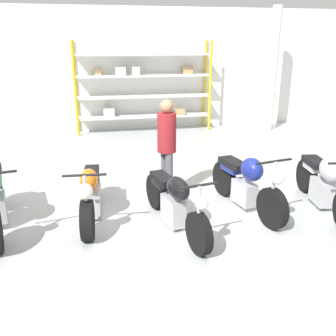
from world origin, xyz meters
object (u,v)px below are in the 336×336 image
(motorcycle_orange, at_px, (91,194))
(person_browsing, at_px, (167,141))
(motorcycle_black, at_px, (174,201))
(shelving_rack, at_px, (143,86))
(motorcycle_blue, at_px, (246,183))
(motorcycle_silver, at_px, (326,183))

(motorcycle_orange, relative_size, person_browsing, 1.14)
(motorcycle_black, distance_m, person_browsing, 1.31)
(person_browsing, bearing_deg, shelving_rack, -109.05)
(motorcycle_blue, xyz_separation_m, person_browsing, (-1.16, 0.77, 0.55))
(motorcycle_blue, relative_size, motorcycle_silver, 0.95)
(motorcycle_black, relative_size, motorcycle_blue, 1.07)
(motorcycle_blue, distance_m, motorcycle_silver, 1.31)
(shelving_rack, xyz_separation_m, motorcycle_blue, (0.85, -6.04, -0.88))
(shelving_rack, bearing_deg, motorcycle_silver, -71.03)
(motorcycle_silver, bearing_deg, motorcycle_black, -77.36)
(motorcycle_orange, height_order, motorcycle_black, motorcycle_orange)
(shelving_rack, bearing_deg, person_browsing, -93.35)
(shelving_rack, relative_size, motorcycle_blue, 2.07)
(motorcycle_black, xyz_separation_m, motorcycle_blue, (1.27, 0.39, 0.04))
(shelving_rack, xyz_separation_m, person_browsing, (-0.31, -5.27, -0.33))
(motorcycle_orange, height_order, person_browsing, person_browsing)
(motorcycle_orange, relative_size, motorcycle_silver, 0.95)
(shelving_rack, xyz_separation_m, motorcycle_silver, (2.14, -6.23, -0.90))
(shelving_rack, relative_size, person_browsing, 2.36)
(shelving_rack, bearing_deg, motorcycle_orange, -105.50)
(motorcycle_orange, distance_m, motorcycle_black, 1.33)
(person_browsing, bearing_deg, motorcycle_silver, 142.76)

